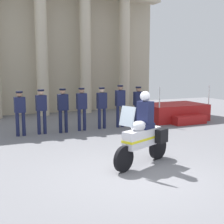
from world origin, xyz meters
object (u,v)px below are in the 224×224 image
officer_in_row_6 (138,103)px  motorcycle_with_rider (144,134)px  officer_in_row_1 (41,108)px  officer_in_row_4 (102,105)px  officer_in_row_2 (63,107)px  officer_in_row_3 (82,106)px  reviewing_stand (174,112)px  officer_in_row_0 (20,110)px  officer_in_row_5 (120,102)px

officer_in_row_6 → motorcycle_with_rider: size_ratio=0.86×
officer_in_row_1 → officer_in_row_4: 2.44m
officer_in_row_2 → officer_in_row_4: 1.65m
officer_in_row_3 → officer_in_row_4: 0.87m
officer_in_row_4 → motorcycle_with_rider: (-0.77, -4.73, -0.20)m
reviewing_stand → officer_in_row_2: bearing=-174.1°
reviewing_stand → officer_in_row_0: 7.16m
officer_in_row_2 → officer_in_row_3: size_ratio=1.00×
officer_in_row_4 → motorcycle_with_rider: 4.79m
officer_in_row_4 → officer_in_row_5: officer_in_row_5 is taller
officer_in_row_5 → officer_in_row_6: size_ratio=1.05×
officer_in_row_4 → officer_in_row_6: bearing=174.1°
officer_in_row_3 → officer_in_row_6: officer_in_row_3 is taller
officer_in_row_0 → motorcycle_with_rider: motorcycle_with_rider is taller
officer_in_row_4 → officer_in_row_3: bearing=-1.3°
officer_in_row_2 → officer_in_row_5: bearing=179.8°
officer_in_row_3 → officer_in_row_4: officer_in_row_3 is taller
officer_in_row_0 → reviewing_stand: bearing=-179.2°
officer_in_row_3 → motorcycle_with_rider: (0.10, -4.70, -0.21)m
officer_in_row_3 → officer_in_row_6: size_ratio=1.01×
reviewing_stand → officer_in_row_3: officer_in_row_3 is taller
officer_in_row_3 → officer_in_row_5: size_ratio=0.96×
reviewing_stand → officer_in_row_5: 3.17m
officer_in_row_2 → motorcycle_with_rider: (0.88, -4.61, -0.21)m
reviewing_stand → motorcycle_with_rider: size_ratio=1.46×
reviewing_stand → officer_in_row_1: officer_in_row_1 is taller
officer_in_row_1 → officer_in_row_3: (1.58, -0.01, 0.01)m
officer_in_row_5 → motorcycle_with_rider: 5.00m
officer_in_row_4 → officer_in_row_2: bearing=1.2°
reviewing_stand → officer_in_row_6: officer_in_row_6 is taller
officer_in_row_1 → motorcycle_with_rider: 5.01m
officer_in_row_2 → motorcycle_with_rider: 4.69m
officer_in_row_1 → officer_in_row_6: size_ratio=1.00×
officer_in_row_4 → officer_in_row_1: bearing=-2.8°
officer_in_row_4 → officer_in_row_6: size_ratio=1.00×
reviewing_stand → officer_in_row_5: officer_in_row_5 is taller
officer_in_row_2 → officer_in_row_3: (0.78, 0.10, -0.00)m
officer_in_row_0 → officer_in_row_1: (0.77, 0.02, 0.02)m
officer_in_row_1 → officer_in_row_0: bearing=-1.3°
officer_in_row_2 → officer_in_row_6: officer_in_row_2 is taller
officer_in_row_1 → officer_in_row_5: 3.27m
officer_in_row_1 → reviewing_stand: bearing=-179.0°
officer_in_row_0 → officer_in_row_1: officer_in_row_1 is taller
officer_in_row_3 → officer_in_row_6: bearing=175.7°
officer_in_row_1 → officer_in_row_4: size_ratio=0.99×
officer_in_row_1 → officer_in_row_4: bearing=177.2°
officer_in_row_2 → officer_in_row_4: (1.65, 0.12, -0.01)m
officer_in_row_2 → officer_in_row_4: size_ratio=1.00×
reviewing_stand → officer_in_row_3: size_ratio=1.69×
officer_in_row_5 → officer_in_row_2: bearing=-0.2°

